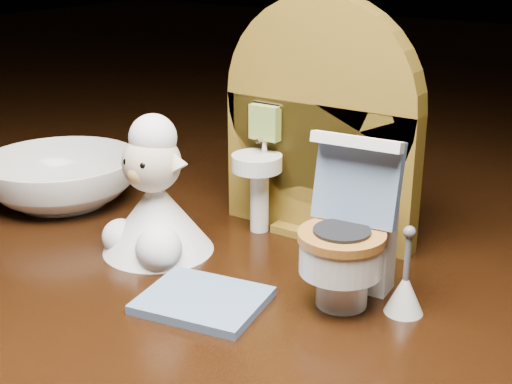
% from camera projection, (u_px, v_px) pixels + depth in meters
% --- Properties ---
extents(backdrop_panel, '(0.13, 0.05, 0.15)m').
position_uv_depth(backdrop_panel, '(318.00, 134.00, 0.44)').
color(backdrop_panel, brown).
rests_on(backdrop_panel, ground).
extents(toy_toilet, '(0.05, 0.06, 0.09)m').
position_uv_depth(toy_toilet, '(350.00, 241.00, 0.37)').
color(toy_toilet, white).
rests_on(toy_toilet, ground).
extents(bath_mat, '(0.07, 0.06, 0.00)m').
position_uv_depth(bath_mat, '(203.00, 300.00, 0.37)').
color(bath_mat, '#5F7BA3').
rests_on(bath_mat, ground).
extents(toilet_brush, '(0.02, 0.02, 0.05)m').
position_uv_depth(toilet_brush, '(405.00, 290.00, 0.36)').
color(toilet_brush, white).
rests_on(toilet_brush, ground).
extents(plush_lamb, '(0.07, 0.07, 0.09)m').
position_uv_depth(plush_lamb, '(154.00, 205.00, 0.43)').
color(plush_lamb, white).
rests_on(plush_lamb, ground).
extents(ceramic_bowl, '(0.12, 0.12, 0.03)m').
position_uv_depth(ceramic_bowl, '(61.00, 180.00, 0.51)').
color(ceramic_bowl, white).
rests_on(ceramic_bowl, ground).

